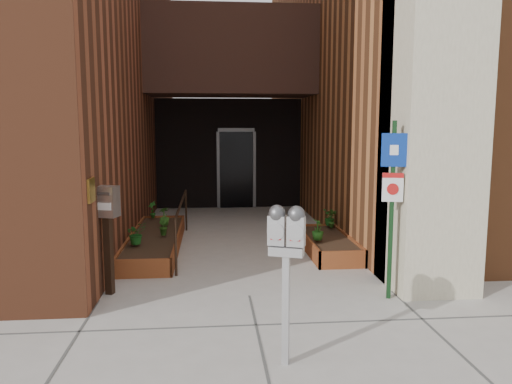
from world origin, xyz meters
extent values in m
plane|color=#9E9991|center=(0.00, 0.00, 0.00)|extent=(80.00, 80.00, 0.00)
cube|color=brown|center=(6.00, 7.15, 5.00)|extent=(8.00, 13.70, 10.00)
cube|color=#B5AA8B|center=(2.55, 0.20, 2.20)|extent=(1.10, 1.20, 4.40)
cube|color=black|center=(0.00, 6.00, 4.00)|extent=(4.20, 2.00, 2.00)
cube|color=black|center=(0.00, 7.40, 1.50)|extent=(4.00, 0.30, 3.00)
cube|color=black|center=(0.20, 7.22, 1.05)|extent=(0.90, 0.06, 2.10)
cube|color=#B79338|center=(-1.99, -0.20, 1.50)|extent=(0.04, 0.30, 0.30)
cube|color=maroon|center=(-1.55, 0.92, 0.15)|extent=(0.90, 0.04, 0.30)
cube|color=maroon|center=(-1.55, 4.48, 0.15)|extent=(0.90, 0.04, 0.30)
cube|color=maroon|center=(-1.98, 2.70, 0.15)|extent=(0.04, 3.60, 0.30)
cube|color=maroon|center=(-1.12, 2.70, 0.15)|extent=(0.04, 3.60, 0.30)
cube|color=black|center=(-1.55, 2.70, 0.13)|extent=(0.82, 3.52, 0.26)
cube|color=maroon|center=(1.60, 1.12, 0.15)|extent=(0.80, 0.04, 0.30)
cube|color=maroon|center=(1.60, 3.28, 0.15)|extent=(0.80, 0.04, 0.30)
cube|color=maroon|center=(1.22, 2.20, 0.15)|extent=(0.04, 2.20, 0.30)
cube|color=maroon|center=(1.98, 2.20, 0.15)|extent=(0.04, 2.20, 0.30)
cube|color=black|center=(1.60, 2.20, 0.13)|extent=(0.72, 2.12, 0.26)
cylinder|color=black|center=(-1.05, 1.00, 0.45)|extent=(0.04, 0.04, 0.90)
cylinder|color=black|center=(-1.05, 4.30, 0.45)|extent=(0.04, 0.04, 0.90)
cylinder|color=black|center=(-1.05, 2.65, 0.88)|extent=(0.04, 3.30, 0.04)
cube|color=#B1B0B3|center=(0.20, -1.96, 0.54)|extent=(0.08, 0.08, 1.09)
cube|color=#B1B0B3|center=(0.20, -1.96, 1.13)|extent=(0.35, 0.23, 0.09)
cube|color=#B1B0B3|center=(0.12, -1.92, 1.32)|extent=(0.19, 0.16, 0.28)
sphere|color=#59595B|center=(0.12, -1.92, 1.49)|extent=(0.16, 0.16, 0.16)
cube|color=white|center=(0.10, -1.98, 1.35)|extent=(0.09, 0.04, 0.05)
cube|color=#B21414|center=(0.10, -1.98, 1.26)|extent=(0.09, 0.04, 0.03)
cube|color=#B1B0B3|center=(0.29, -1.99, 1.32)|extent=(0.19, 0.16, 0.28)
sphere|color=#59595B|center=(0.29, -1.99, 1.49)|extent=(0.16, 0.16, 0.16)
cube|color=white|center=(0.27, -2.04, 1.35)|extent=(0.09, 0.04, 0.05)
cube|color=#B21414|center=(0.27, -2.04, 1.26)|extent=(0.09, 0.04, 0.03)
cube|color=black|center=(1.85, -0.25, 1.18)|extent=(0.06, 0.06, 2.36)
cube|color=navy|center=(1.85, -0.28, 1.99)|extent=(0.32, 0.10, 0.43)
cube|color=white|center=(1.85, -0.29, 1.99)|extent=(0.11, 0.04, 0.13)
cube|color=white|center=(1.85, -0.28, 1.50)|extent=(0.27, 0.08, 0.38)
cube|color=#B21414|center=(1.85, -0.29, 1.66)|extent=(0.26, 0.07, 0.06)
cylinder|color=#B21414|center=(1.84, -0.29, 1.48)|extent=(0.15, 0.05, 0.15)
cube|color=black|center=(-1.90, 0.26, 0.54)|extent=(0.12, 0.12, 1.09)
cube|color=#ABABAE|center=(-1.90, 0.26, 1.29)|extent=(0.35, 0.30, 0.42)
cube|color=#59595B|center=(-1.93, 0.15, 1.41)|extent=(0.21, 0.08, 0.04)
cube|color=white|center=(-1.93, 0.15, 1.24)|extent=(0.23, 0.08, 0.10)
imported|color=#18571A|center=(-1.77, 1.88, 0.49)|extent=(0.47, 0.47, 0.37)
imported|color=#234F16|center=(-1.39, 2.54, 0.47)|extent=(0.25, 0.25, 0.33)
imported|color=#2B601B|center=(-1.44, 3.46, 0.48)|extent=(0.28, 0.28, 0.36)
imported|color=#1E601B|center=(-1.77, 4.25, 0.48)|extent=(0.27, 0.27, 0.36)
imported|color=#23631C|center=(1.35, 1.91, 0.48)|extent=(0.24, 0.24, 0.37)
imported|color=#234F16|center=(1.85, 2.91, 0.49)|extent=(0.27, 0.27, 0.38)
imported|color=#1C621D|center=(1.85, 3.10, 0.46)|extent=(0.37, 0.37, 0.33)
camera|label=1|loc=(-0.50, -6.50, 2.32)|focal=35.00mm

